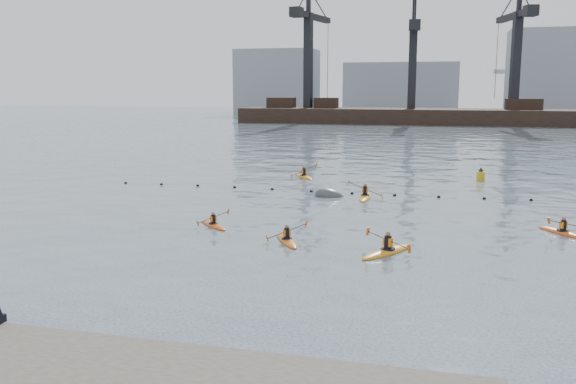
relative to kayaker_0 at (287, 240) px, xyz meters
name	(u,v)px	position (x,y,z in m)	size (l,w,h in m)	color
ground	(234,294)	(0.05, -7.92, -0.09)	(400.00, 400.00, 0.00)	#36424E
float_line	(332,192)	(-0.45, 14.62, -0.06)	(33.24, 0.73, 0.24)	black
barge_pier	(410,115)	(-0.17, 102.08, 1.80)	(72.00, 19.30, 29.50)	black
skyline	(429,81)	(2.28, 142.36, 9.15)	(141.00, 28.00, 22.00)	gray
kayaker_0	(287,240)	(0.00, 0.00, 0.00)	(2.06, 3.01, 1.12)	#C55F12
kayaker_1	(388,251)	(4.99, -0.85, 0.02)	(2.50, 3.49, 1.16)	orange
kayaker_2	(213,225)	(-4.76, 2.30, -0.01)	(2.45, 2.38, 0.97)	#CA5113
kayaker_3	(365,196)	(2.14, 13.03, 0.01)	(2.48, 3.61, 1.35)	gold
kayaker_4	(563,232)	(13.42, 5.19, 0.00)	(2.48, 2.95, 1.09)	#D75614
kayaker_5	(304,176)	(-4.09, 21.30, 0.01)	(2.53, 3.28, 1.32)	orange
mooring_buoy	(330,196)	(-0.33, 13.02, -0.09)	(2.08, 1.23, 1.04)	#3D3F42
nav_buoy	(481,176)	(10.23, 23.43, 0.28)	(0.67, 0.67, 1.22)	gold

